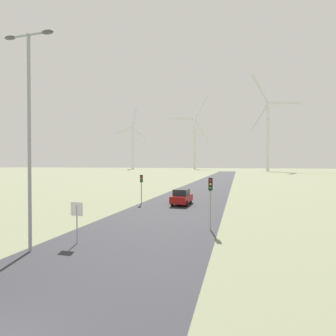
{
  "coord_description": "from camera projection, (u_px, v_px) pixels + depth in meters",
  "views": [
    {
      "loc": [
        6.33,
        -4.65,
        4.72
      ],
      "look_at": [
        0.0,
        19.01,
        4.35
      ],
      "focal_mm": 28.0,
      "sensor_mm": 36.0,
      "label": 1
    }
  ],
  "objects": [
    {
      "name": "wind_turbine_far_left",
      "position": [
        133.0,
        143.0,
        246.91
      ],
      "size": [
        32.49,
        2.6,
        58.07
      ],
      "color": "silver",
      "rests_on": "ground"
    },
    {
      "name": "wind_turbine_left",
      "position": [
        195.0,
        137.0,
        241.11
      ],
      "size": [
        34.34,
        17.47,
        68.37
      ],
      "color": "silver",
      "rests_on": "ground"
    },
    {
      "name": "car_approaching",
      "position": [
        182.0,
        197.0,
        30.3
      ],
      "size": [
        1.95,
        4.16,
        1.83
      ],
      "color": "maroon",
      "rests_on": "ground"
    },
    {
      "name": "wind_turbine_center",
      "position": [
        268.0,
        129.0,
        171.53
      ],
      "size": [
        33.21,
        5.9,
        64.01
      ],
      "color": "silver",
      "rests_on": "ground"
    },
    {
      "name": "stop_sign_near",
      "position": [
        77.0,
        215.0,
        15.51
      ],
      "size": [
        0.81,
        0.07,
        2.45
      ],
      "color": "#93999E",
      "rests_on": "ground"
    },
    {
      "name": "traffic_light_post_near_left",
      "position": [
        141.0,
        182.0,
        31.05
      ],
      "size": [
        0.28,
        0.34,
        3.45
      ],
      "color": "#93999E",
      "rests_on": "ground"
    },
    {
      "name": "traffic_light_post_near_right",
      "position": [
        211.0,
        192.0,
        18.59
      ],
      "size": [
        0.28,
        0.33,
        3.76
      ],
      "color": "#93999E",
      "rests_on": "ground"
    },
    {
      "name": "streetlamp",
      "position": [
        29.0,
        119.0,
        13.99
      ],
      "size": [
        3.1,
        0.32,
        11.69
      ],
      "color": "#93999E",
      "rests_on": "ground"
    },
    {
      "name": "road_surface",
      "position": [
        205.0,
        188.0,
        52.56
      ],
      "size": [
        10.0,
        240.0,
        0.01
      ],
      "color": "#2D2D33",
      "rests_on": "ground"
    }
  ]
}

